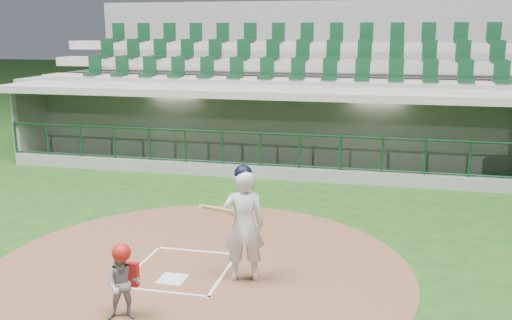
{
  "coord_description": "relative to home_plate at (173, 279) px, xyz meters",
  "views": [
    {
      "loc": [
        3.22,
        -8.75,
        3.98
      ],
      "look_at": [
        0.64,
        2.6,
        1.3
      ],
      "focal_mm": 40.0,
      "sensor_mm": 36.0,
      "label": 1
    }
  ],
  "objects": [
    {
      "name": "dugout_structure",
      "position": [
        0.01,
        8.51,
        0.94
      ],
      "size": [
        16.4,
        3.7,
        3.0
      ],
      "color": "slate",
      "rests_on": "ground"
    },
    {
      "name": "seating_deck",
      "position": [
        0.0,
        11.61,
        1.4
      ],
      "size": [
        17.0,
        6.72,
        5.15
      ],
      "color": "gray",
      "rests_on": "ground"
    },
    {
      "name": "batter_box_chalk",
      "position": [
        0.0,
        0.4,
        -0.0
      ],
      "size": [
        1.55,
        1.8,
        0.01
      ],
      "color": "white",
      "rests_on": "ground"
    },
    {
      "name": "ground",
      "position": [
        0.0,
        0.7,
        -0.02
      ],
      "size": [
        120.0,
        120.0,
        0.0
      ],
      "primitive_type": "plane",
      "color": "#1A4212",
      "rests_on": "ground"
    },
    {
      "name": "dirt_circle",
      "position": [
        0.3,
        0.5,
        -0.02
      ],
      "size": [
        7.2,
        7.2,
        0.01
      ],
      "primitive_type": "cylinder",
      "color": "brown",
      "rests_on": "ground"
    },
    {
      "name": "catcher",
      "position": [
        -0.19,
        -1.34,
        0.55
      ],
      "size": [
        0.6,
        0.53,
        1.12
      ],
      "color": "gray",
      "rests_on": "dirt_circle"
    },
    {
      "name": "batter",
      "position": [
        1.12,
        0.27,
        0.94
      ],
      "size": [
        0.92,
        0.95,
        1.92
      ],
      "color": "silver",
      "rests_on": "dirt_circle"
    },
    {
      "name": "home_plate",
      "position": [
        0.0,
        0.0,
        0.0
      ],
      "size": [
        0.43,
        0.43,
        0.02
      ],
      "primitive_type": "cube",
      "color": "white",
      "rests_on": "dirt_circle"
    }
  ]
}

